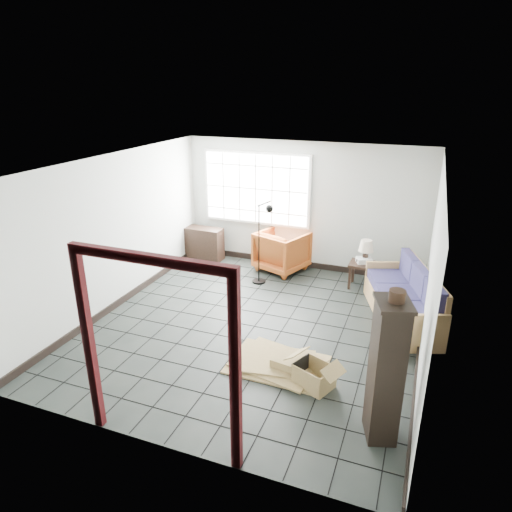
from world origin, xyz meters
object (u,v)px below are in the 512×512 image
at_px(tall_shelf, 386,370).
at_px(side_table, 362,267).
at_px(armchair, 282,249).
at_px(futon_sofa, 405,301).

bearing_deg(tall_shelf, side_table, 84.40).
bearing_deg(side_table, armchair, 170.55).
height_order(futon_sofa, armchair, armchair).
distance_m(side_table, tall_shelf, 3.96).
xyz_separation_m(futon_sofa, side_table, (-0.87, 1.02, 0.08)).
relative_size(futon_sofa, side_table, 4.46).
distance_m(futon_sofa, armchair, 2.85).
relative_size(armchair, tall_shelf, 0.56).
bearing_deg(tall_shelf, futon_sofa, 71.35).
bearing_deg(armchair, futon_sofa, 173.10).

